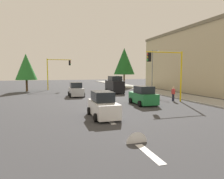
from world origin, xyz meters
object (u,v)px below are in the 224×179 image
delivery_van_black (115,85)px  pedestrian_crossing (173,94)px  car_white (103,106)px  car_green (143,96)px  tree_roadside_far (124,61)px  car_silver (76,90)px  street_lamp_curbside (153,66)px  tree_opposite_side (26,67)px  traffic_signal_far_right (57,68)px  traffic_signal_near_left (168,66)px

delivery_van_black → pedestrian_crossing: 11.44m
car_white → car_green: size_ratio=1.05×
pedestrian_crossing → tree_roadside_far: bearing=173.5°
car_silver → car_green: bearing=33.0°
street_lamp_curbside → tree_roadside_far: size_ratio=0.78×
tree_opposite_side → delivery_van_black: 15.86m
tree_roadside_far → pedestrian_crossing: (23.55, -2.67, -4.97)m
delivery_van_black → car_white: 17.47m
car_green → traffic_signal_far_right: bearing=-158.5°
tree_opposite_side → pedestrian_crossing: size_ratio=3.88×
tree_roadside_far → car_white: (29.10, -12.67, -4.99)m
street_lamp_curbside → car_green: (10.23, -6.79, -3.45)m
pedestrian_crossing → car_silver: bearing=-128.0°
traffic_signal_far_right → delivery_van_black: size_ratio=1.23×
traffic_signal_near_left → tree_opposite_side: size_ratio=0.88×
traffic_signal_near_left → car_silver: bearing=-132.7°
traffic_signal_near_left → traffic_signal_far_right: traffic_signal_far_right is taller
street_lamp_curbside → pedestrian_crossing: 10.06m
delivery_van_black → car_silver: delivery_van_black is taller
delivery_van_black → traffic_signal_far_right: bearing=-135.0°
delivery_van_black → traffic_signal_near_left: bearing=13.5°
traffic_signal_near_left → car_white: 10.73m
traffic_signal_near_left → delivery_van_black: traffic_signal_near_left is taller
delivery_van_black → car_green: (11.86, -0.61, -0.39)m
car_silver → traffic_signal_near_left: bearing=47.3°
tree_roadside_far → delivery_van_black: 15.04m
tree_opposite_side → traffic_signal_near_left: bearing=42.9°
traffic_signal_near_left → car_silver: (-8.56, -9.28, -3.19)m
traffic_signal_near_left → pedestrian_crossing: (-0.45, 1.12, -3.18)m
car_white → car_silver: size_ratio=1.07×
street_lamp_curbside → car_silver: 13.26m
tree_opposite_side → pedestrian_crossing: tree_opposite_side is taller
traffic_signal_near_left → car_green: 4.64m
traffic_signal_near_left → car_white: (5.10, -8.88, -3.19)m
tree_roadside_far → car_silver: bearing=-40.2°
traffic_signal_near_left → car_green: bearing=-79.3°
traffic_signal_far_right → tree_roadside_far: (-4.00, 15.23, 1.71)m
car_silver → street_lamp_curbside: bearing=94.7°
traffic_signal_near_left → traffic_signal_far_right: size_ratio=0.98×
traffic_signal_near_left → street_lamp_curbside: (-9.61, 3.49, 0.26)m
car_silver → pedestrian_crossing: 13.18m
delivery_van_black → tree_roadside_far: bearing=153.1°
car_green → car_silver: bearing=-147.0°
car_silver → pedestrian_crossing: size_ratio=2.20×
car_white → pedestrian_crossing: 11.44m
street_lamp_curbside → tree_opposite_side: 21.87m
tree_roadside_far → car_white: 32.12m
traffic_signal_far_right → tree_opposite_side: size_ratio=0.90×
delivery_van_black → car_white: bearing=-20.8°
tree_opposite_side → car_white: 24.63m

